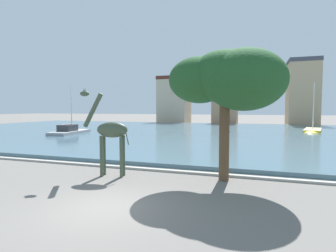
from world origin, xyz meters
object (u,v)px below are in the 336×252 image
sailboat_yellow (312,131)px  shade_tree (228,80)px  giraffe_statue (110,131)px  sailboat_grey (72,132)px

sailboat_yellow → shade_tree: size_ratio=1.22×
giraffe_statue → sailboat_grey: size_ratio=0.62×
sailboat_grey → sailboat_yellow: sailboat_yellow is taller
sailboat_yellow → shade_tree: (-8.75, -27.45, 4.44)m
giraffe_statue → sailboat_grey: (-14.73, 15.73, -1.78)m
shade_tree → sailboat_grey: bearing=144.2°
sailboat_grey → shade_tree: size_ratio=1.17×
sailboat_grey → sailboat_yellow: bearing=23.5°
giraffe_statue → sailboat_grey: sailboat_grey is taller
shade_tree → sailboat_yellow: bearing=72.3°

